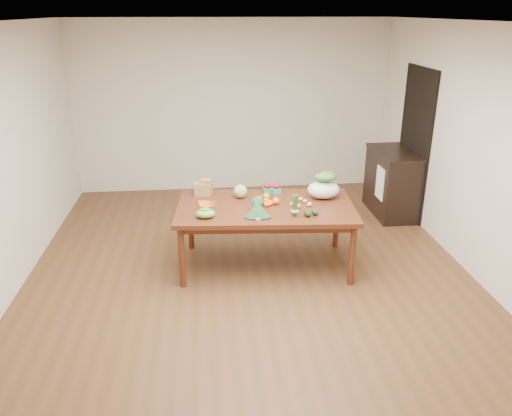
{
  "coord_description": "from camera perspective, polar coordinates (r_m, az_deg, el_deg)",
  "views": [
    {
      "loc": [
        -0.44,
        -4.98,
        2.81
      ],
      "look_at": [
        0.07,
        0.0,
        0.81
      ],
      "focal_mm": 35.0,
      "sensor_mm": 36.0,
      "label": 1
    }
  ],
  "objects": [
    {
      "name": "avocado_a",
      "position": [
        5.34,
        5.9,
        -0.61
      ],
      "size": [
        0.1,
        0.12,
        0.07
      ],
      "primitive_type": "ellipsoid",
      "rotation": [
        0.0,
        0.0,
        0.3
      ],
      "color": "black",
      "rests_on": "dining_table"
    },
    {
      "name": "orange_a",
      "position": [
        5.7,
        0.36,
        0.99
      ],
      "size": [
        0.08,
        0.08,
        0.08
      ],
      "primitive_type": "sphere",
      "color": "orange",
      "rests_on": "dining_table"
    },
    {
      "name": "cabinet",
      "position": [
        7.5,
        15.24,
        2.81
      ],
      "size": [
        0.52,
        1.02,
        0.94
      ],
      "primitive_type": "cube",
      "color": "black",
      "rests_on": "floor"
    },
    {
      "name": "dining_table",
      "position": [
        5.77,
        1.09,
        -3.18
      ],
      "size": [
        2.06,
        1.25,
        0.75
      ],
      "primitive_type": "cube",
      "rotation": [
        0.0,
        0.0,
        -0.08
      ],
      "color": "#4C2311",
      "rests_on": "floor"
    },
    {
      "name": "salad_bag",
      "position": [
        5.85,
        7.73,
        2.48
      ],
      "size": [
        0.4,
        0.31,
        0.29
      ],
      "primitive_type": null,
      "rotation": [
        0.0,
        0.0,
        -0.08
      ],
      "color": "silver",
      "rests_on": "dining_table"
    },
    {
      "name": "paper_bag",
      "position": [
        5.95,
        -6.17,
        2.34
      ],
      "size": [
        0.28,
        0.24,
        0.19
      ],
      "primitive_type": null,
      "rotation": [
        0.0,
        0.0,
        -0.08
      ],
      "color": "#9C7746",
      "rests_on": "dining_table"
    },
    {
      "name": "snap_pea_bag",
      "position": [
        5.3,
        -5.79,
        -0.65
      ],
      "size": [
        0.21,
        0.15,
        0.09
      ],
      "primitive_type": "ellipsoid",
      "color": "#6AB13C",
      "rests_on": "dining_table"
    },
    {
      "name": "orange_b",
      "position": [
        5.78,
        1.19,
        1.33
      ],
      "size": [
        0.08,
        0.08,
        0.08
      ],
      "primitive_type": "sphere",
      "color": "orange",
      "rests_on": "dining_table"
    },
    {
      "name": "asparagus_bundle",
      "position": [
        5.3,
        4.47,
        0.3
      ],
      "size": [
        0.09,
        0.12,
        0.26
      ],
      "primitive_type": null,
      "rotation": [
        0.15,
        0.0,
        -0.08
      ],
      "color": "#437937",
      "rests_on": "dining_table"
    },
    {
      "name": "avocado_b",
      "position": [
        5.39,
        6.74,
        -0.45
      ],
      "size": [
        0.1,
        0.12,
        0.07
      ],
      "primitive_type": "ellipsoid",
      "rotation": [
        0.0,
        0.0,
        0.3
      ],
      "color": "black",
      "rests_on": "dining_table"
    },
    {
      "name": "ceiling",
      "position": [
        5.01,
        -0.89,
        20.53
      ],
      "size": [
        5.0,
        6.0,
        0.02
      ],
      "primitive_type": "cube",
      "color": "white",
      "rests_on": "room_walls"
    },
    {
      "name": "potato_b",
      "position": [
        5.55,
        4.82,
        0.2
      ],
      "size": [
        0.06,
        0.05,
        0.05
      ],
      "primitive_type": "ellipsoid",
      "color": "tan",
      "rests_on": "dining_table"
    },
    {
      "name": "cabbage",
      "position": [
        5.83,
        -1.79,
        1.92
      ],
      "size": [
        0.16,
        0.16,
        0.16
      ],
      "primitive_type": "sphere",
      "color": "#94B468",
      "rests_on": "dining_table"
    },
    {
      "name": "potato_e",
      "position": [
        5.62,
        6.14,
        0.42
      ],
      "size": [
        0.06,
        0.05,
        0.05
      ],
      "primitive_type": "ellipsoid",
      "color": "tan",
      "rests_on": "dining_table"
    },
    {
      "name": "strawberry_basket_b",
      "position": [
        6.0,
        2.33,
        2.14
      ],
      "size": [
        0.11,
        0.11,
        0.09
      ],
      "primitive_type": null,
      "rotation": [
        0.0,
        0.0,
        -0.08
      ],
      "color": "red",
      "rests_on": "dining_table"
    },
    {
      "name": "dish_towel",
      "position": [
        7.19,
        13.98,
        2.78
      ],
      "size": [
        0.02,
        0.28,
        0.45
      ],
      "primitive_type": "cube",
      "color": "white",
      "rests_on": "cabinet"
    },
    {
      "name": "mandarin_cluster",
      "position": [
        5.63,
        1.26,
        0.74
      ],
      "size": [
        0.19,
        0.19,
        0.08
      ],
      "primitive_type": null,
      "rotation": [
        0.0,
        0.0,
        -0.08
      ],
      "color": "orange",
      "rests_on": "dining_table"
    },
    {
      "name": "floor",
      "position": [
        5.74,
        -0.73,
        -7.54
      ],
      "size": [
        6.0,
        6.0,
        0.0
      ],
      "primitive_type": "plane",
      "color": "brown",
      "rests_on": "ground"
    },
    {
      "name": "potato_c",
      "position": [
        5.73,
        5.62,
        0.8
      ],
      "size": [
        0.05,
        0.04,
        0.04
      ],
      "primitive_type": "ellipsoid",
      "color": "#D2C379",
      "rests_on": "dining_table"
    },
    {
      "name": "kale_bunch",
      "position": [
        5.29,
        0.23,
        -0.21
      ],
      "size": [
        0.35,
        0.42,
        0.16
      ],
      "primitive_type": null,
      "rotation": [
        0.0,
        0.0,
        -0.08
      ],
      "color": "black",
      "rests_on": "dining_table"
    },
    {
      "name": "doorway_dark",
      "position": [
        7.42,
        17.64,
        7.03
      ],
      "size": [
        0.02,
        1.0,
        2.1
      ],
      "primitive_type": "cube",
      "color": "black",
      "rests_on": "floor"
    },
    {
      "name": "potato_a",
      "position": [
        5.61,
        4.15,
        0.45
      ],
      "size": [
        0.05,
        0.05,
        0.04
      ],
      "primitive_type": "ellipsoid",
      "color": "tan",
      "rests_on": "dining_table"
    },
    {
      "name": "carrots",
      "position": [
        5.66,
        -5.54,
        0.47
      ],
      "size": [
        0.24,
        0.23,
        0.03
      ],
      "primitive_type": null,
      "rotation": [
        0.0,
        0.0,
        -0.08
      ],
      "color": "orange",
      "rests_on": "dining_table"
    },
    {
      "name": "orange_c",
      "position": [
        5.64,
        2.29,
        0.8
      ],
      "size": [
        0.08,
        0.08,
        0.08
      ],
      "primitive_type": "sphere",
      "color": "orange",
      "rests_on": "dining_table"
    },
    {
      "name": "room_walls",
      "position": [
        5.21,
        -0.8,
        5.52
      ],
      "size": [
        5.02,
        6.02,
        2.7
      ],
      "color": "beige",
      "rests_on": "floor"
    },
    {
      "name": "strawberry_basket_a",
      "position": [
        6.01,
        1.3,
        2.18
      ],
      "size": [
        0.11,
        0.11,
        0.09
      ],
      "primitive_type": null,
      "rotation": [
        0.0,
        0.0,
        -0.08
      ],
      "color": "#B50C0C",
      "rests_on": "dining_table"
    },
    {
      "name": "potato_d",
      "position": [
        5.77,
        5.13,
        1.01
      ],
      "size": [
        0.05,
        0.05,
        0.05
      ],
      "primitive_type": "ellipsoid",
      "color": "tan",
      "rests_on": "dining_table"
    }
  ]
}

